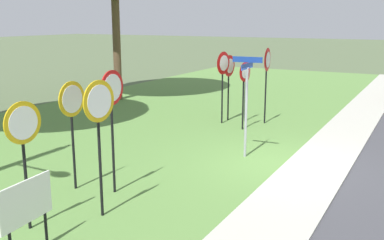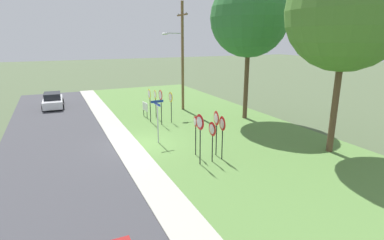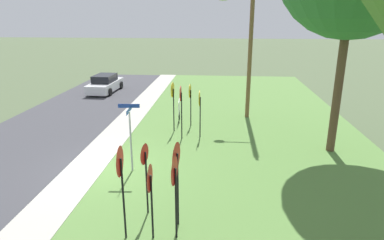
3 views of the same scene
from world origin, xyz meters
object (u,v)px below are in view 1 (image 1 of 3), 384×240
Objects in this scene: yield_sign_far_left at (267,67)px; yield_sign_far_right at (247,77)px; stop_sign_near_right at (24,138)px; stop_sign_far_center at (112,105)px; yield_sign_near_left at (230,72)px; stop_sign_near_left at (72,111)px; yield_sign_center at (223,70)px; stop_sign_far_left at (99,118)px; notice_board at (26,206)px; yield_sign_near_right at (244,80)px; street_name_post at (246,98)px.

yield_sign_far_left is 0.86m from yield_sign_far_right.
stop_sign_far_center is at bearing -2.93° from stop_sign_near_right.
yield_sign_near_left is 1.43m from yield_sign_far_left.
yield_sign_center reaches higher than stop_sign_near_left.
yield_sign_far_left is at bearing 3.23° from stop_sign_far_left.
yield_sign_far_left reaches higher than yield_sign_far_right.
yield_sign_far_left reaches higher than notice_board.
stop_sign_near_right reaches higher than yield_sign_far_right.
yield_sign_near_left is at bearing 12.22° from stop_sign_far_left.
yield_sign_near_right is 1.04× the size of yield_sign_far_right.
yield_sign_center is at bearing -1.38° from stop_sign_near_left.
stop_sign_far_left is 1.20m from stop_sign_far_center.
stop_sign_near_left is at bearing 23.24° from notice_board.
yield_sign_far_right is (-0.05, 0.75, -0.41)m from yield_sign_far_left.
yield_sign_far_left is at bearing -86.26° from yield_sign_far_right.
stop_sign_near_right is at bearing 146.65° from stop_sign_far_left.
stop_sign_far_center is at bearing 171.81° from yield_sign_far_left.
stop_sign_near_left is 7.43m from yield_sign_center.
stop_sign_near_left is at bearing 179.38° from yield_sign_near_right.
yield_sign_center is (0.53, 1.02, 0.25)m from yield_sign_near_right.
yield_sign_far_right is at bearing 27.55° from yield_sign_near_right.
yield_sign_center is at bearing 137.33° from yield_sign_far_right.
notice_board is (-9.42, -0.13, -0.86)m from yield_sign_near_right.
stop_sign_far_left reaches higher than yield_sign_near_left.
street_name_post reaches higher than yield_sign_center.
yield_sign_near_left is at bearing 91.93° from yield_sign_far_left.
street_name_post is 6.68m from notice_board.
yield_sign_near_left reaches higher than yield_sign_far_right.
yield_sign_near_right is at bearing 5.73° from stop_sign_far_left.
yield_sign_far_right is at bearing -5.61° from stop_sign_near_left.
stop_sign_near_right is 9.91m from yield_sign_near_left.
yield_sign_near_right is 1.84× the size of notice_board.
yield_sign_near_right is 9.46m from notice_board.
yield_sign_far_right is 1.76× the size of notice_board.
stop_sign_far_left is 4.94m from street_name_post.
stop_sign_far_center is 2.14× the size of notice_board.
yield_sign_center is at bearing 4.78° from stop_sign_far_center.
stop_sign_near_right is 1.87× the size of notice_board.
stop_sign_near_right is 1.34m from stop_sign_far_left.
yield_sign_near_right reaches higher than notice_board.
stop_sign_near_right is 8.79m from yield_sign_near_right.
yield_sign_far_left is at bearing -78.97° from yield_sign_near_left.
street_name_post reaches higher than yield_sign_near_right.
yield_sign_near_left is (8.85, 1.28, -0.12)m from stop_sign_far_left.
yield_sign_far_left is (0.13, -1.40, 0.24)m from yield_sign_near_left.
yield_sign_far_right is at bearing -1.71° from notice_board.
stop_sign_near_left is 1.66m from stop_sign_far_left.
yield_sign_center is at bearing 29.26° from street_name_post.
stop_sign_near_right is at bearing 159.32° from street_name_post.
stop_sign_far_center is 7.94m from yield_sign_far_left.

